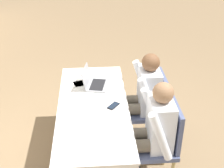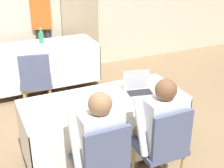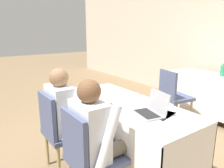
{
  "view_description": "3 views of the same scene",
  "coord_description": "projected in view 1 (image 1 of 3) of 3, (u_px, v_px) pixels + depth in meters",
  "views": [
    {
      "loc": [
        -2.69,
        0.0,
        2.56
      ],
      "look_at": [
        0.0,
        -0.19,
        1.0
      ],
      "focal_mm": 50.0,
      "sensor_mm": 36.0,
      "label": 1
    },
    {
      "loc": [
        -1.15,
        -2.69,
        2.24
      ],
      "look_at": [
        0.0,
        -0.19,
        1.0
      ],
      "focal_mm": 50.0,
      "sensor_mm": 36.0,
      "label": 2
    },
    {
      "loc": [
        1.79,
        -1.47,
        1.55
      ],
      "look_at": [
        0.0,
        -0.19,
        1.0
      ],
      "focal_mm": 35.0,
      "sensor_mm": 36.0,
      "label": 3
    }
  ],
  "objects": [
    {
      "name": "cell_phone",
      "position": [
        114.0,
        106.0,
        3.22
      ],
      "size": [
        0.16,
        0.15,
        0.01
      ],
      "rotation": [
        0.0,
        0.0,
        0.89
      ],
      "color": "black",
      "rests_on": "conference_table_near"
    },
    {
      "name": "person_checkered_shirt",
      "position": [
        152.0,
        128.0,
        3.04
      ],
      "size": [
        0.5,
        0.52,
        1.17
      ],
      "rotation": [
        0.0,
        0.0,
        3.14
      ],
      "color": "#665B4C",
      "rests_on": "ground_plane"
    },
    {
      "name": "laptop",
      "position": [
        95.0,
        83.0,
        3.56
      ],
      "size": [
        0.35,
        0.32,
        0.22
      ],
      "rotation": [
        0.0,
        0.0,
        -0.21
      ],
      "color": "#99999E",
      "rests_on": "conference_table_near"
    },
    {
      "name": "conference_table_near",
      "position": [
        94.0,
        120.0,
        3.33
      ],
      "size": [
        1.73,
        0.73,
        0.75
      ],
      "color": "white",
      "rests_on": "ground_plane"
    },
    {
      "name": "chair_near_right",
      "position": [
        150.0,
        105.0,
        3.67
      ],
      "size": [
        0.44,
        0.44,
        0.91
      ],
      "rotation": [
        0.0,
        0.0,
        3.14
      ],
      "color": "tan",
      "rests_on": "ground_plane"
    },
    {
      "name": "paper_left_edge",
      "position": [
        86.0,
        81.0,
        3.69
      ],
      "size": [
        0.29,
        0.35,
        0.0
      ],
      "rotation": [
        0.0,
        0.0,
        0.33
      ],
      "color": "white",
      "rests_on": "conference_table_near"
    },
    {
      "name": "paper_beside_laptop",
      "position": [
        86.0,
        84.0,
        3.61
      ],
      "size": [
        0.27,
        0.34,
        0.0
      ],
      "rotation": [
        0.0,
        0.0,
        0.23
      ],
      "color": "white",
      "rests_on": "conference_table_near"
    },
    {
      "name": "paper_centre_table",
      "position": [
        90.0,
        95.0,
        3.41
      ],
      "size": [
        0.23,
        0.31,
        0.0
      ],
      "rotation": [
        0.0,
        0.0,
        -0.06
      ],
      "color": "white",
      "rests_on": "conference_table_near"
    },
    {
      "name": "person_white_shirt",
      "position": [
        142.0,
        94.0,
        3.58
      ],
      "size": [
        0.5,
        0.52,
        1.17
      ],
      "rotation": [
        0.0,
        0.0,
        3.14
      ],
      "color": "#665B4C",
      "rests_on": "ground_plane"
    },
    {
      "name": "chair_near_left",
      "position": [
        162.0,
        140.0,
        3.13
      ],
      "size": [
        0.44,
        0.44,
        0.91
      ],
      "rotation": [
        0.0,
        0.0,
        3.14
      ],
      "color": "tan",
      "rests_on": "ground_plane"
    },
    {
      "name": "ground_plane",
      "position": [
        95.0,
        159.0,
        3.61
      ],
      "size": [
        24.0,
        24.0,
        0.0
      ],
      "primitive_type": "plane",
      "color": "#846B4C"
    }
  ]
}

